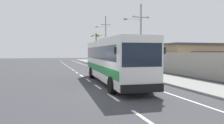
{
  "coord_description": "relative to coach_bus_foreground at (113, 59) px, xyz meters",
  "views": [
    {
      "loc": [
        -3.48,
        -12.36,
        2.5
      ],
      "look_at": [
        1.49,
        4.04,
        1.7
      ],
      "focal_mm": 34.63,
      "sensor_mm": 36.0,
      "label": 1
    }
  ],
  "objects": [
    {
      "name": "ground_plane",
      "position": [
        -1.59,
        -4.07,
        -1.92
      ],
      "size": [
        160.0,
        160.0,
        0.0
      ],
      "primitive_type": "plane",
      "color": "#3A3A3F"
    },
    {
      "name": "sidewalk_kerb",
      "position": [
        5.21,
        5.93,
        -1.85
      ],
      "size": [
        3.2,
        90.0,
        0.14
      ],
      "primitive_type": "cube",
      "color": "gray",
      "rests_on": "ground"
    },
    {
      "name": "lane_markings",
      "position": [
        0.59,
        10.53,
        -1.91
      ],
      "size": [
        3.68,
        71.0,
        0.01
      ],
      "color": "white",
      "rests_on": "ground"
    },
    {
      "name": "boundary_wall",
      "position": [
        9.01,
        9.93,
        -0.69
      ],
      "size": [
        0.24,
        60.0,
        2.46
      ],
      "primitive_type": "cube",
      "color": "#9E998E",
      "rests_on": "ground"
    },
    {
      "name": "coach_bus_foreground",
      "position": [
        0.0,
        0.0,
        0.0
      ],
      "size": [
        3.29,
        12.46,
        3.68
      ],
      "color": "white",
      "rests_on": "ground"
    },
    {
      "name": "motorcycle_beside_bus",
      "position": [
        2.97,
        9.85,
        -1.26
      ],
      "size": [
        0.56,
        1.96,
        1.62
      ],
      "color": "black",
      "rests_on": "ground"
    },
    {
      "name": "pedestrian_near_kerb",
      "position": [
        5.81,
        7.3,
        -0.94
      ],
      "size": [
        0.36,
        0.36,
        1.6
      ],
      "rotation": [
        0.0,
        0.0,
        0.1
      ],
      "color": "beige",
      "rests_on": "sidewalk_kerb"
    },
    {
      "name": "pedestrian_midwalk",
      "position": [
        5.9,
        14.85,
        -0.95
      ],
      "size": [
        0.36,
        0.36,
        1.58
      ],
      "rotation": [
        0.0,
        0.0,
        2.38
      ],
      "color": "#2D7A47",
      "rests_on": "sidewalk_kerb"
    },
    {
      "name": "utility_pole_mid",
      "position": [
        6.89,
        10.08,
        2.81
      ],
      "size": [
        3.64,
        0.24,
        8.84
      ],
      "color": "#9E9E99",
      "rests_on": "ground"
    },
    {
      "name": "utility_pole_far",
      "position": [
        6.91,
        27.99,
        3.41
      ],
      "size": [
        3.19,
        0.24,
        10.09
      ],
      "color": "#9E9E99",
      "rests_on": "ground"
    },
    {
      "name": "palm_nearest",
      "position": [
        6.35,
        34.44,
        3.21
      ],
      "size": [
        3.14,
        2.85,
        6.99
      ],
      "color": "brown",
      "rests_on": "ground"
    },
    {
      "name": "palm_second",
      "position": [
        7.5,
        30.51,
        2.16
      ],
      "size": [
        3.22,
        3.02,
        5.59
      ],
      "color": "brown",
      "rests_on": "ground"
    },
    {
      "name": "roadside_building",
      "position": [
        15.82,
        9.81,
        -0.09
      ],
      "size": [
        12.9,
        9.36,
        3.62
      ],
      "color": "tan",
      "rests_on": "ground"
    }
  ]
}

